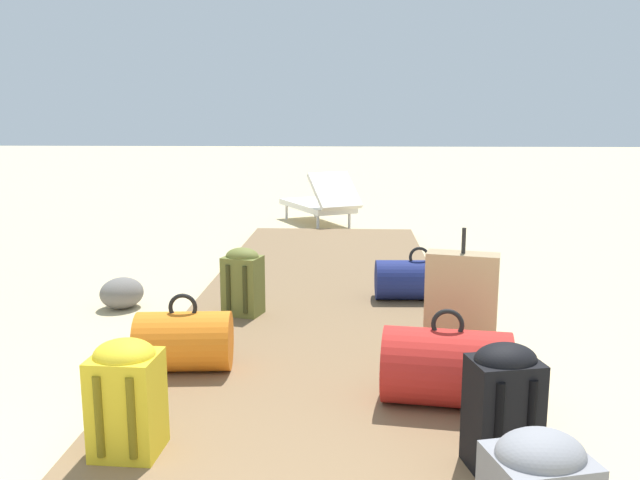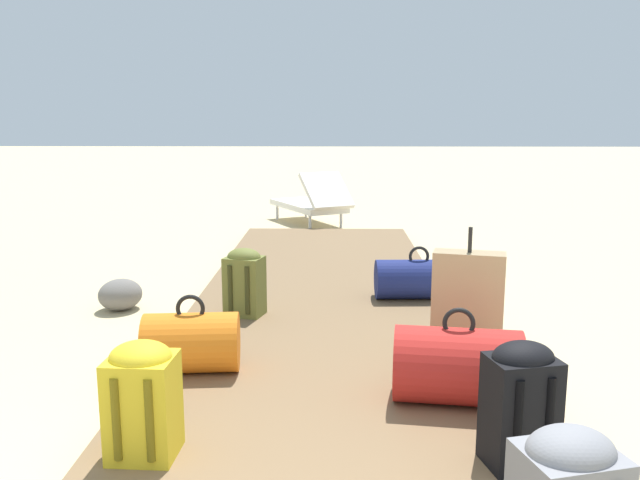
% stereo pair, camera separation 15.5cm
% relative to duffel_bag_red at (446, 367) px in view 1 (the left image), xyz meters
% --- Properties ---
extents(ground_plane, '(60.00, 60.00, 0.00)m').
position_rel_duffel_bag_red_xyz_m(ground_plane, '(-0.72, 0.88, -0.28)').
color(ground_plane, '#CCB789').
extents(boardwalk, '(2.01, 7.31, 0.08)m').
position_rel_duffel_bag_red_xyz_m(boardwalk, '(-0.72, 1.61, -0.24)').
color(boardwalk, brown).
rests_on(boardwalk, ground).
extents(duffel_bag_red, '(0.68, 0.47, 0.50)m').
position_rel_duffel_bag_red_xyz_m(duffel_bag_red, '(0.00, 0.00, 0.00)').
color(duffel_bag_red, red).
rests_on(duffel_bag_red, boardwalk).
extents(suitcase_tan, '(0.44, 0.26, 0.81)m').
position_rel_duffel_bag_red_xyz_m(suitcase_tan, '(0.16, 0.59, 0.14)').
color(suitcase_tan, tan).
rests_on(suitcase_tan, boardwalk).
extents(duffel_bag_navy, '(0.70, 0.34, 0.43)m').
position_rel_duffel_bag_red_xyz_m(duffel_bag_navy, '(0.05, 1.95, -0.04)').
color(duffel_bag_navy, navy).
rests_on(duffel_bag_navy, boardwalk).
extents(duffel_bag_orange, '(0.56, 0.39, 0.45)m').
position_rel_duffel_bag_red_xyz_m(duffel_bag_orange, '(-1.44, 0.39, -0.02)').
color(duffel_bag_orange, orange).
rests_on(duffel_bag_orange, boardwalk).
extents(backpack_black, '(0.32, 0.28, 0.54)m').
position_rel_duffel_bag_red_xyz_m(backpack_black, '(0.15, -0.61, 0.09)').
color(backpack_black, black).
rests_on(backpack_black, boardwalk).
extents(backpack_yellow, '(0.29, 0.28, 0.51)m').
position_rel_duffel_bag_red_xyz_m(backpack_yellow, '(-1.44, -0.56, 0.07)').
color(backpack_yellow, gold).
rests_on(backpack_yellow, boardwalk).
extents(backpack_olive, '(0.31, 0.27, 0.50)m').
position_rel_duffel_bag_red_xyz_m(backpack_olive, '(-1.28, 1.47, 0.07)').
color(backpack_olive, olive).
rests_on(backpack_olive, boardwalk).
extents(lounge_chair, '(1.26, 1.65, 0.77)m').
position_rel_duffel_bag_red_xyz_m(lounge_chair, '(-0.92, 6.04, 0.05)').
color(lounge_chair, white).
rests_on(lounge_chair, ground).
extents(rock_left_near, '(0.47, 0.47, 0.25)m').
position_rel_duffel_bag_red_xyz_m(rock_left_near, '(-2.33, 1.85, -0.15)').
color(rock_left_near, slate).
rests_on(rock_left_near, ground).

